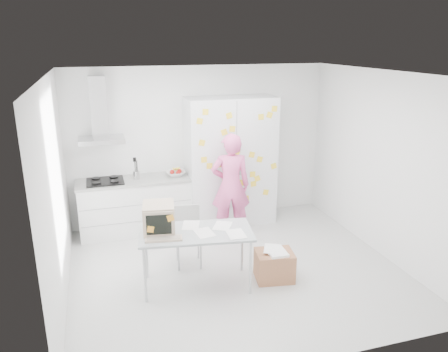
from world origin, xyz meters
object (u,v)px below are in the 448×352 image
object	(u,v)px
person	(231,186)
desk	(173,225)
cardboard_box	(274,265)
chair	(188,232)

from	to	relation	value
person	desk	distance (m)	1.73
person	cardboard_box	distance (m)	1.64
person	chair	xyz separation A→B (m)	(-0.86, -0.71, -0.38)
person	desk	bearing A→B (deg)	58.20
desk	person	bearing A→B (deg)	55.83
chair	cardboard_box	size ratio (longest dim) A/B	1.54
person	chair	world-z (taller)	person
chair	cardboard_box	xyz separation A→B (m)	(1.01, -0.79, -0.28)
person	cardboard_box	world-z (taller)	person
desk	cardboard_box	xyz separation A→B (m)	(1.32, -0.23, -0.66)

